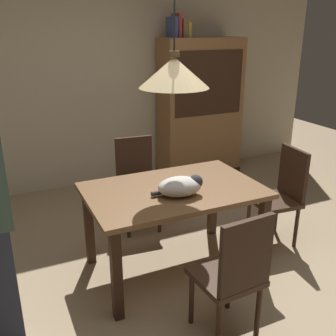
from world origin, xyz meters
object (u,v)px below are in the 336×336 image
Objects in this scene: chair_far_back at (137,179)px; book_brown_thick at (182,28)px; chair_right_side at (282,192)px; hutch_bookcase at (200,112)px; dining_table at (173,200)px; cat_sleeping at (181,186)px; pendant_lamp at (174,72)px; book_red_tall at (177,25)px; chair_near_front at (234,272)px; book_yellow_short at (187,30)px; book_blue_wide at (172,27)px.

book_brown_thick reaches higher than chair_far_back.
hutch_bookcase reaches higher than chair_right_side.
chair_right_side is at bearing -0.37° from dining_table.
dining_table is 1.51× the size of chair_far_back.
cat_sleeping is (-0.02, -1.03, 0.32)m from chair_far_back.
book_red_tall is (0.97, 1.95, 0.33)m from pendant_lamp.
chair_far_back is 2.36× the size of cat_sleeping.
chair_near_front is at bearing -88.93° from cat_sleeping.
dining_table is at bearing -118.01° from book_brown_thick.
book_red_tall is at bearing 180.00° from book_yellow_short.
chair_near_front is 3.34m from book_brown_thick.
cat_sleeping is at bearing -122.50° from hutch_bookcase.
book_blue_wide is at bearing 180.00° from book_red_tall.
dining_table is 2.57m from book_brown_thick.
book_brown_thick is at bearing 61.99° from pendant_lamp.
book_blue_wide is at bearing 96.39° from chair_right_side.
cat_sleeping is 1.41× the size of book_red_tall.
book_red_tall reaches higher than book_brown_thick.
cat_sleeping is at bearing -116.46° from book_brown_thick.
hutch_bookcase is 9.25× the size of book_yellow_short.
book_blue_wide is (-0.22, 1.96, 1.46)m from chair_right_side.
chair_right_side is 1.61m from pendant_lamp.
chair_near_front is 0.79m from cat_sleeping.
book_blue_wide is (0.92, 2.10, 1.14)m from cat_sleeping.
book_blue_wide is (0.90, 2.83, 1.46)m from chair_near_front.
chair_right_side reaches higher than dining_table.
dining_table is at bearing -124.29° from hutch_bookcase.
book_blue_wide is at bearing 65.05° from pendant_lamp.
chair_far_back is 4.65× the size of book_yellow_short.
chair_right_side is at bearing 7.21° from cat_sleeping.
hutch_bookcase is 1.16m from book_blue_wide.
pendant_lamp reaches higher than book_brown_thick.
chair_near_front reaches higher than cat_sleeping.
cat_sleeping is at bearing -90.88° from chair_far_back.
book_blue_wide reaches higher than book_brown_thick.
chair_far_back reaches higher than dining_table.
hutch_bookcase is (1.34, 2.10, 0.06)m from cat_sleeping.
chair_near_front is 3.15m from hutch_bookcase.
dining_table is 1.01m from pendant_lamp.
book_brown_thick is (1.04, 1.95, 0.30)m from pendant_lamp.
dining_table is at bearing -90.49° from chair_far_back.
book_red_tall is at bearing 179.76° from hutch_bookcase.
book_yellow_short is (0.07, 0.00, -0.02)m from book_brown_thick.
book_yellow_short is at bearing 60.44° from dining_table.
dining_table is 1.51× the size of chair_near_front.
hutch_bookcase is at bearing -0.20° from book_blue_wide.
book_blue_wide reaches higher than chair_far_back.
book_red_tall is at bearing 65.02° from cat_sleeping.
book_blue_wide is at bearing 180.00° from book_brown_thick.
chair_near_front is 3.88× the size of book_brown_thick.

